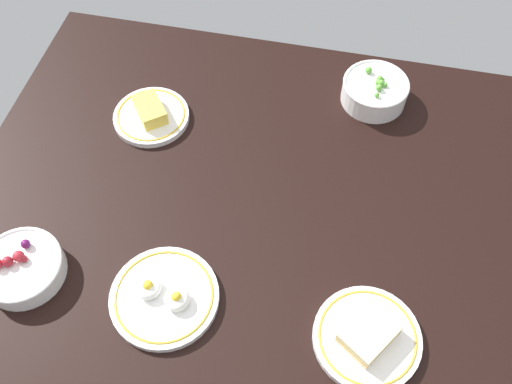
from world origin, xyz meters
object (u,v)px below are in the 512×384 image
at_px(plate_cheese, 151,115).
at_px(plate_sandwich, 367,337).
at_px(plate_eggs, 164,296).
at_px(bowl_berries, 22,267).
at_px(bowl_peas, 375,91).

distance_m(plate_cheese, plate_sandwich, 0.67).
relative_size(plate_eggs, plate_sandwich, 1.05).
height_order(plate_cheese, bowl_berries, bowl_berries).
height_order(plate_cheese, plate_sandwich, same).
bearing_deg(bowl_peas, plate_sandwich, 94.45).
bearing_deg(bowl_berries, bowl_peas, -135.99).
bearing_deg(plate_cheese, bowl_peas, -161.44).
bearing_deg(bowl_berries, plate_eggs, -179.01).
distance_m(plate_eggs, plate_sandwich, 0.37).
distance_m(plate_sandwich, bowl_peas, 0.58).
distance_m(plate_sandwich, bowl_berries, 0.64).
bearing_deg(plate_sandwich, plate_cheese, -37.81).
height_order(plate_cheese, plate_eggs, plate_eggs).
bearing_deg(bowl_peas, plate_eggs, 60.42).
bearing_deg(plate_sandwich, bowl_berries, 0.52).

